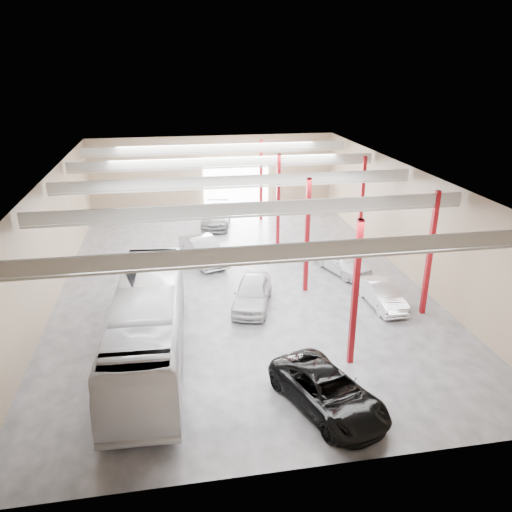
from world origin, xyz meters
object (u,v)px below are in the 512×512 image
object	(u,v)px
car_row_a	(252,293)
car_right_near	(382,295)
black_sedan	(328,391)
car_right_far	(342,260)
car_row_c	(216,216)
car_row_b	(203,250)
coach_bus	(148,324)

from	to	relation	value
car_row_a	car_right_near	distance (m)	7.44
car_row_a	black_sedan	bearing A→B (deg)	-64.14
car_right_far	car_row_c	bearing A→B (deg)	103.98
car_row_c	car_right_far	bearing A→B (deg)	-47.77
black_sedan	car_right_far	bearing A→B (deg)	48.91
car_row_b	black_sedan	bearing A→B (deg)	-95.11
car_right_near	car_right_far	size ratio (longest dim) A/B	0.89
coach_bus	car_right_far	size ratio (longest dim) A/B	2.72
coach_bus	car_row_c	world-z (taller)	coach_bus
coach_bus	black_sedan	world-z (taller)	coach_bus
coach_bus	car_row_a	xyz separation A→B (m)	(5.64, 4.43, -0.97)
car_row_b	coach_bus	bearing A→B (deg)	-123.80
coach_bus	black_sedan	bearing A→B (deg)	-32.41
car_row_a	car_row_c	bearing A→B (deg)	108.70
car_row_a	car_right_far	size ratio (longest dim) A/B	1.03
black_sedan	car_row_a	distance (m)	9.55
black_sedan	car_row_a	world-z (taller)	car_row_a
car_row_a	car_right_near	size ratio (longest dim) A/B	1.15
coach_bus	car_row_a	size ratio (longest dim) A/B	2.66
coach_bus	car_row_b	world-z (taller)	coach_bus
black_sedan	car_row_c	xyz separation A→B (m)	(-2.01, 25.00, 0.03)
car_row_b	car_right_near	distance (m)	12.84
coach_bus	car_right_near	size ratio (longest dim) A/B	3.06
coach_bus	car_right_far	bearing A→B (deg)	36.84
black_sedan	car_right_near	distance (m)	10.08
coach_bus	car_right_near	world-z (taller)	coach_bus
car_right_near	car_row_b	bearing A→B (deg)	136.63
black_sedan	car_row_c	bearing A→B (deg)	74.80
car_right_near	car_right_far	bearing A→B (deg)	95.10
black_sedan	car_row_c	distance (m)	25.08
car_right_near	car_right_far	world-z (taller)	car_right_far
car_row_b	car_row_c	world-z (taller)	car_row_b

